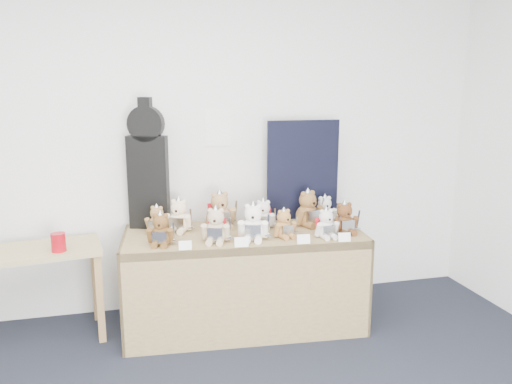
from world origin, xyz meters
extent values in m
plane|color=white|center=(0.00, 2.50, 1.35)|extent=(6.00, 0.00, 6.00)
cube|color=white|center=(0.74, 2.49, 1.49)|extent=(0.21, 0.00, 0.30)
cube|color=olive|center=(0.84, 2.01, 0.71)|extent=(1.83, 0.88, 0.06)
cube|color=olive|center=(0.82, 1.65, 0.37)|extent=(1.78, 0.16, 0.74)
cube|color=olive|center=(-0.03, 2.07, 0.37)|extent=(0.08, 0.74, 0.74)
cube|color=olive|center=(1.72, 1.94, 0.37)|extent=(0.08, 0.74, 0.74)
cube|color=tan|center=(-0.62, 2.11, 0.68)|extent=(0.89, 0.58, 0.04)
cube|color=#A47846|center=(-0.22, 1.98, 0.33)|extent=(0.06, 0.06, 0.66)
cube|color=#A47846|center=(-0.27, 2.36, 0.33)|extent=(0.06, 0.06, 0.66)
cube|color=black|center=(0.17, 2.30, 1.10)|extent=(0.32, 0.18, 0.71)
cylinder|color=black|center=(0.17, 2.30, 1.55)|extent=(0.28, 0.17, 0.27)
cube|color=black|center=(0.17, 2.30, 1.65)|extent=(0.11, 0.11, 0.18)
cube|color=black|center=(1.41, 2.29, 1.15)|extent=(0.61, 0.03, 0.81)
cylinder|color=#AD0B16|center=(-0.47, 2.01, 0.76)|extent=(0.10, 0.10, 0.13)
ellipsoid|color=brown|center=(0.23, 1.84, 0.81)|extent=(0.18, 0.16, 0.15)
sphere|color=brown|center=(0.23, 1.84, 0.91)|extent=(0.11, 0.11, 0.11)
cylinder|color=brown|center=(0.21, 1.80, 0.90)|extent=(0.05, 0.04, 0.05)
sphere|color=black|center=(0.21, 1.78, 0.90)|extent=(0.02, 0.02, 0.02)
sphere|color=brown|center=(0.19, 1.85, 0.95)|extent=(0.04, 0.04, 0.04)
sphere|color=brown|center=(0.26, 1.84, 0.95)|extent=(0.04, 0.04, 0.04)
cylinder|color=brown|center=(0.15, 1.84, 0.81)|extent=(0.06, 0.09, 0.11)
cylinder|color=brown|center=(0.29, 1.81, 0.81)|extent=(0.06, 0.09, 0.11)
cylinder|color=brown|center=(0.18, 1.80, 0.76)|extent=(0.07, 0.11, 0.05)
cylinder|color=brown|center=(0.25, 1.79, 0.76)|extent=(0.07, 0.11, 0.05)
cube|color=silver|center=(0.21, 1.79, 0.81)|extent=(0.10, 0.04, 0.08)
cone|color=silver|center=(0.23, 1.84, 0.95)|extent=(0.09, 0.09, 0.07)
cube|color=silver|center=(0.31, 1.79, 0.84)|extent=(0.02, 0.04, 0.16)
cube|color=silver|center=(0.31, 1.79, 0.78)|extent=(0.05, 0.02, 0.01)
ellipsoid|color=#C4AB8A|center=(0.61, 1.82, 0.81)|extent=(0.20, 0.18, 0.16)
sphere|color=#C4AB8A|center=(0.61, 1.82, 0.92)|extent=(0.12, 0.12, 0.12)
cylinder|color=#C4AB8A|center=(0.59, 1.77, 0.91)|extent=(0.06, 0.04, 0.05)
sphere|color=black|center=(0.59, 1.76, 0.91)|extent=(0.02, 0.02, 0.02)
sphere|color=#C4AB8A|center=(0.57, 1.83, 0.97)|extent=(0.04, 0.04, 0.04)
sphere|color=#C4AB8A|center=(0.64, 1.81, 0.97)|extent=(0.04, 0.04, 0.04)
cylinder|color=#C4AB8A|center=(0.53, 1.83, 0.82)|extent=(0.07, 0.10, 0.12)
cylinder|color=#C4AB8A|center=(0.67, 1.78, 0.82)|extent=(0.07, 0.10, 0.12)
cylinder|color=#C4AB8A|center=(0.55, 1.78, 0.77)|extent=(0.08, 0.12, 0.05)
cylinder|color=#C4AB8A|center=(0.62, 1.76, 0.77)|extent=(0.08, 0.12, 0.05)
cube|color=silver|center=(0.59, 1.76, 0.82)|extent=(0.11, 0.05, 0.09)
cone|color=silver|center=(0.61, 1.82, 0.97)|extent=(0.10, 0.10, 0.08)
cube|color=silver|center=(0.69, 1.76, 0.85)|extent=(0.02, 0.04, 0.17)
cube|color=silver|center=(0.69, 1.76, 0.78)|extent=(0.05, 0.02, 0.01)
cube|color=red|center=(0.62, 1.88, 0.82)|extent=(0.13, 0.07, 0.15)
ellipsoid|color=white|center=(0.87, 1.81, 0.82)|extent=(0.21, 0.19, 0.18)
sphere|color=white|center=(0.87, 1.81, 0.93)|extent=(0.13, 0.13, 0.13)
cylinder|color=white|center=(0.86, 1.76, 0.92)|extent=(0.06, 0.04, 0.05)
sphere|color=black|center=(0.85, 1.74, 0.92)|extent=(0.02, 0.02, 0.02)
sphere|color=white|center=(0.83, 1.82, 0.98)|extent=(0.04, 0.04, 0.04)
sphere|color=white|center=(0.91, 1.80, 0.98)|extent=(0.04, 0.04, 0.04)
cylinder|color=white|center=(0.79, 1.81, 0.83)|extent=(0.07, 0.11, 0.13)
cylinder|color=white|center=(0.95, 1.77, 0.83)|extent=(0.07, 0.11, 0.13)
cylinder|color=white|center=(0.82, 1.76, 0.77)|extent=(0.08, 0.12, 0.05)
cylinder|color=white|center=(0.89, 1.74, 0.77)|extent=(0.08, 0.12, 0.05)
cube|color=silver|center=(0.85, 1.75, 0.82)|extent=(0.11, 0.05, 0.10)
cone|color=silver|center=(0.87, 1.81, 0.99)|extent=(0.11, 0.11, 0.08)
cube|color=silver|center=(0.97, 1.75, 0.85)|extent=(0.03, 0.05, 0.18)
cube|color=silver|center=(0.97, 1.75, 0.78)|extent=(0.05, 0.02, 0.01)
ellipsoid|color=#A8753F|center=(1.10, 1.82, 0.80)|extent=(0.16, 0.15, 0.14)
sphere|color=#A8753F|center=(1.10, 1.82, 0.89)|extent=(0.10, 0.10, 0.10)
cylinder|color=#A8753F|center=(1.11, 1.78, 0.89)|extent=(0.05, 0.03, 0.04)
sphere|color=black|center=(1.12, 1.76, 0.89)|extent=(0.02, 0.02, 0.02)
sphere|color=#A8753F|center=(1.07, 1.81, 0.93)|extent=(0.03, 0.03, 0.03)
sphere|color=#A8753F|center=(1.13, 1.83, 0.93)|extent=(0.03, 0.03, 0.03)
cylinder|color=#A8753F|center=(1.04, 1.79, 0.81)|extent=(0.06, 0.08, 0.10)
cylinder|color=#A8753F|center=(1.17, 1.82, 0.81)|extent=(0.06, 0.08, 0.10)
cylinder|color=#A8753F|center=(1.09, 1.76, 0.76)|extent=(0.06, 0.10, 0.04)
cylinder|color=#A8753F|center=(1.15, 1.78, 0.76)|extent=(0.06, 0.10, 0.04)
cube|color=silver|center=(1.12, 1.77, 0.80)|extent=(0.09, 0.04, 0.08)
cone|color=silver|center=(1.10, 1.82, 0.94)|extent=(0.09, 0.09, 0.07)
cube|color=silver|center=(1.19, 1.81, 0.83)|extent=(0.02, 0.04, 0.14)
cube|color=silver|center=(1.19, 1.81, 0.77)|extent=(0.04, 0.02, 0.01)
ellipsoid|color=silver|center=(1.40, 1.74, 0.80)|extent=(0.15, 0.13, 0.14)
sphere|color=silver|center=(1.40, 1.74, 0.90)|extent=(0.10, 0.10, 0.10)
cylinder|color=silver|center=(1.40, 1.70, 0.89)|extent=(0.05, 0.03, 0.04)
sphere|color=black|center=(1.40, 1.68, 0.89)|extent=(0.02, 0.02, 0.02)
sphere|color=silver|center=(1.36, 1.74, 0.94)|extent=(0.03, 0.03, 0.03)
sphere|color=silver|center=(1.43, 1.74, 0.94)|extent=(0.03, 0.03, 0.03)
cylinder|color=silver|center=(1.33, 1.72, 0.81)|extent=(0.05, 0.08, 0.11)
cylinder|color=silver|center=(1.47, 1.73, 0.81)|extent=(0.05, 0.08, 0.11)
cylinder|color=silver|center=(1.37, 1.69, 0.76)|extent=(0.05, 0.10, 0.04)
cylinder|color=silver|center=(1.43, 1.69, 0.76)|extent=(0.05, 0.10, 0.04)
cube|color=silver|center=(1.40, 1.68, 0.81)|extent=(0.09, 0.02, 0.08)
cone|color=silver|center=(1.40, 1.74, 0.94)|extent=(0.09, 0.09, 0.07)
cube|color=silver|center=(1.49, 1.72, 0.83)|extent=(0.01, 0.04, 0.15)
cube|color=silver|center=(1.49, 1.72, 0.77)|extent=(0.04, 0.01, 0.01)
cube|color=red|center=(1.39, 1.79, 0.81)|extent=(0.11, 0.04, 0.13)
ellipsoid|color=brown|center=(1.57, 1.80, 0.81)|extent=(0.17, 0.14, 0.16)
sphere|color=brown|center=(1.57, 1.80, 0.91)|extent=(0.12, 0.12, 0.12)
cylinder|color=brown|center=(1.57, 1.76, 0.91)|extent=(0.05, 0.03, 0.05)
sphere|color=black|center=(1.57, 1.74, 0.91)|extent=(0.02, 0.02, 0.02)
sphere|color=brown|center=(1.53, 1.80, 0.96)|extent=(0.04, 0.04, 0.04)
sphere|color=brown|center=(1.61, 1.81, 0.96)|extent=(0.04, 0.04, 0.04)
cylinder|color=brown|center=(1.50, 1.78, 0.82)|extent=(0.05, 0.09, 0.12)
cylinder|color=brown|center=(1.64, 1.79, 0.82)|extent=(0.05, 0.09, 0.12)
cylinder|color=brown|center=(1.54, 1.75, 0.76)|extent=(0.05, 0.10, 0.05)
cylinder|color=brown|center=(1.61, 1.75, 0.76)|extent=(0.05, 0.10, 0.05)
cube|color=silver|center=(1.57, 1.74, 0.81)|extent=(0.10, 0.02, 0.09)
cone|color=silver|center=(1.57, 1.80, 0.96)|extent=(0.10, 0.10, 0.07)
cube|color=silver|center=(1.67, 1.78, 0.84)|extent=(0.01, 0.04, 0.16)
cube|color=silver|center=(1.67, 1.78, 0.78)|extent=(0.05, 0.01, 0.01)
ellipsoid|color=beige|center=(0.38, 2.15, 0.81)|extent=(0.21, 0.20, 0.17)
sphere|color=beige|center=(0.38, 2.15, 0.92)|extent=(0.12, 0.12, 0.12)
cylinder|color=beige|center=(0.36, 2.11, 0.92)|extent=(0.06, 0.05, 0.05)
sphere|color=black|center=(0.35, 2.09, 0.92)|extent=(0.02, 0.02, 0.02)
sphere|color=beige|center=(0.34, 2.17, 0.97)|extent=(0.04, 0.04, 0.04)
sphere|color=beige|center=(0.42, 2.14, 0.97)|extent=(0.04, 0.04, 0.04)
cylinder|color=beige|center=(0.30, 2.16, 0.82)|extent=(0.08, 0.10, 0.13)
cylinder|color=beige|center=(0.44, 2.10, 0.82)|extent=(0.08, 0.10, 0.13)
cylinder|color=beige|center=(0.32, 2.11, 0.77)|extent=(0.09, 0.12, 0.05)
cylinder|color=beige|center=(0.39, 2.08, 0.77)|extent=(0.09, 0.12, 0.05)
cube|color=silver|center=(0.35, 2.09, 0.82)|extent=(0.11, 0.06, 0.09)
cone|color=silver|center=(0.38, 2.15, 0.98)|extent=(0.10, 0.10, 0.08)
cube|color=silver|center=(0.46, 2.08, 0.85)|extent=(0.03, 0.04, 0.17)
cube|color=silver|center=(0.46, 2.08, 0.78)|extent=(0.05, 0.03, 0.01)
ellipsoid|color=#A98154|center=(0.70, 2.18, 0.82)|extent=(0.21, 0.18, 0.19)
sphere|color=#A98154|center=(0.70, 2.18, 0.95)|extent=(0.14, 0.14, 0.14)
cylinder|color=#A98154|center=(0.70, 2.13, 0.94)|extent=(0.06, 0.04, 0.06)
sphere|color=black|center=(0.71, 2.11, 0.94)|extent=(0.02, 0.02, 0.02)
sphere|color=#A98154|center=(0.65, 2.18, 1.00)|extent=(0.04, 0.04, 0.04)
sphere|color=#A98154|center=(0.74, 2.19, 1.00)|extent=(0.04, 0.04, 0.04)
cylinder|color=#A98154|center=(0.61, 2.15, 0.83)|extent=(0.06, 0.11, 0.14)
cylinder|color=#A98154|center=(0.79, 2.17, 0.83)|extent=(0.06, 0.11, 0.14)
cylinder|color=#A98154|center=(0.66, 2.11, 0.77)|extent=(0.07, 0.13, 0.06)
cylinder|color=#A98154|center=(0.75, 2.12, 0.77)|extent=(0.07, 0.13, 0.06)
cube|color=silver|center=(0.70, 2.11, 0.83)|extent=(0.12, 0.04, 0.10)
cone|color=silver|center=(0.70, 2.18, 1.01)|extent=(0.12, 0.12, 0.09)
cube|color=silver|center=(0.82, 2.16, 0.86)|extent=(0.02, 0.05, 0.20)
cube|color=silver|center=(0.82, 2.16, 0.79)|extent=(0.06, 0.01, 0.01)
cube|color=red|center=(0.69, 2.25, 0.84)|extent=(0.15, 0.05, 0.17)
ellipsoid|color=silver|center=(1.02, 2.09, 0.81)|extent=(0.18, 0.16, 0.15)
sphere|color=silver|center=(1.02, 2.09, 0.90)|extent=(0.11, 0.11, 0.11)
cylinder|color=silver|center=(1.01, 2.04, 0.90)|extent=(0.05, 0.04, 0.05)
sphere|color=black|center=(1.00, 2.03, 0.90)|extent=(0.02, 0.02, 0.02)
sphere|color=silver|center=(0.99, 2.10, 0.95)|extent=(0.03, 0.03, 0.03)
sphere|color=silver|center=(1.05, 2.08, 0.95)|extent=(0.03, 0.03, 0.03)
cylinder|color=silver|center=(0.95, 2.09, 0.81)|extent=(0.06, 0.09, 0.11)
cylinder|color=silver|center=(1.08, 2.05, 0.81)|extent=(0.06, 0.09, 0.11)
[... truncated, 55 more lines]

